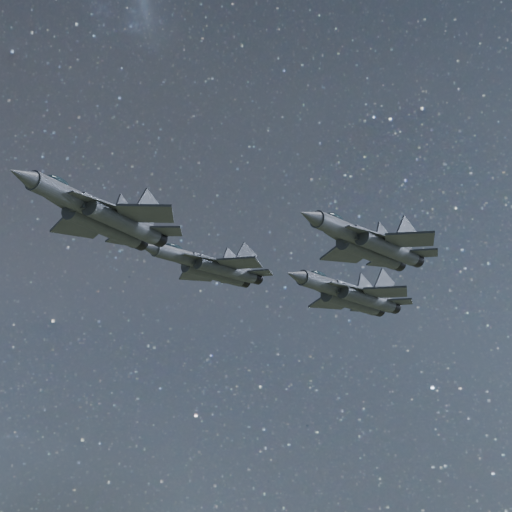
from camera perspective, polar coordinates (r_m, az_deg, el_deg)
jet_lead at (r=75.93m, az=-10.21°, el=2.69°), size 19.11×12.65×4.88m
jet_left at (r=96.99m, az=-3.04°, el=-0.70°), size 18.11×12.65×4.56m
jet_right at (r=79.24m, az=7.61°, el=0.83°), size 18.07×12.47×4.54m
jet_slot at (r=97.61m, az=6.35°, el=-2.60°), size 19.66×13.63×4.94m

